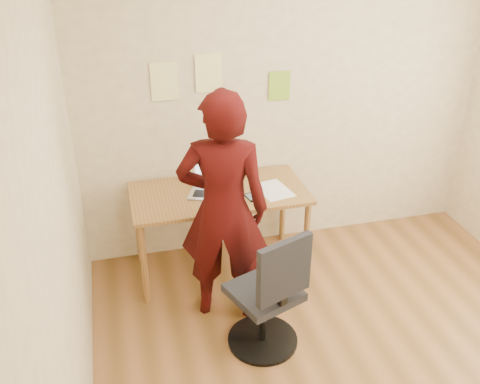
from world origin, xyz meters
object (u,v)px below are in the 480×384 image
object	(u,v)px
office_chair	(269,301)
person	(223,210)
desk	(219,201)
laptop	(210,187)
phone	(251,197)

from	to	relation	value
office_chair	person	world-z (taller)	person
desk	office_chair	distance (m)	1.04
desk	laptop	xyz separation A→B (m)	(-0.07, 0.01, 0.14)
phone	person	size ratio (longest dim) A/B	0.08
desk	phone	size ratio (longest dim) A/B	9.76
person	laptop	bearing A→B (deg)	-74.47
desk	person	xyz separation A→B (m)	(-0.08, -0.53, 0.22)
laptop	phone	bearing A→B (deg)	-7.81
desk	phone	bearing A→B (deg)	-36.02
desk	office_chair	xyz separation A→B (m)	(0.12, -1.00, -0.24)
office_chair	laptop	bearing A→B (deg)	80.30
laptop	person	xyz separation A→B (m)	(-0.01, -0.53, 0.09)
laptop	office_chair	bearing A→B (deg)	-56.93
desk	laptop	world-z (taller)	laptop
desk	person	bearing A→B (deg)	-98.66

